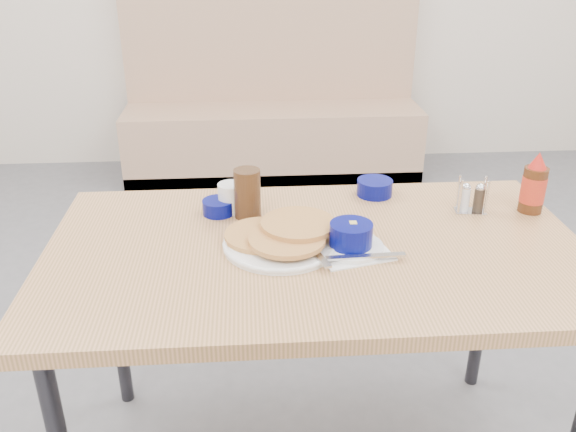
{
  "coord_description": "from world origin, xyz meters",
  "views": [
    {
      "loc": [
        -0.17,
        -1.13,
        1.51
      ],
      "look_at": [
        -0.07,
        0.31,
        0.82
      ],
      "focal_mm": 38.0,
      "sensor_mm": 36.0,
      "label": 1
    }
  ],
  "objects": [
    {
      "name": "butter_bowl",
      "position": [
        0.21,
        0.57,
        0.78
      ],
      "size": [
        0.11,
        0.11,
        0.05
      ],
      "rotation": [
        0.0,
        0.0,
        0.32
      ],
      "color": "#040961",
      "rests_on": "dining_table"
    },
    {
      "name": "booth_bench",
      "position": [
        0.0,
        2.78,
        0.35
      ],
      "size": [
        1.9,
        0.56,
        1.22
      ],
      "color": "tan",
      "rests_on": "ground"
    },
    {
      "name": "pancake_plate",
      "position": [
        -0.09,
        0.26,
        0.78
      ],
      "size": [
        0.3,
        0.3,
        0.05
      ],
      "rotation": [
        0.0,
        0.0,
        -0.03
      ],
      "color": "white",
      "rests_on": "dining_table"
    },
    {
      "name": "syrup_bottle",
      "position": [
        0.64,
        0.42,
        0.84
      ],
      "size": [
        0.07,
        0.07,
        0.18
      ],
      "rotation": [
        0.0,
        0.0,
        0.29
      ],
      "color": "#47230F",
      "rests_on": "dining_table"
    },
    {
      "name": "grits_setting",
      "position": [
        0.08,
        0.22,
        0.79
      ],
      "size": [
        0.24,
        0.22,
        0.08
      ],
      "rotation": [
        0.0,
        0.0,
        0.25
      ],
      "color": "white",
      "rests_on": "dining_table"
    },
    {
      "name": "coffee_mug",
      "position": [
        -0.22,
        0.48,
        0.8
      ],
      "size": [
        0.11,
        0.07,
        0.08
      ],
      "rotation": [
        0.0,
        0.0,
        0.41
      ],
      "color": "white",
      "rests_on": "dining_table"
    },
    {
      "name": "amber_tumbler",
      "position": [
        -0.18,
        0.44,
        0.83
      ],
      "size": [
        0.09,
        0.09,
        0.14
      ],
      "primitive_type": "cylinder",
      "rotation": [
        0.0,
        0.0,
        0.18
      ],
      "color": "#3C2413",
      "rests_on": "dining_table"
    },
    {
      "name": "dining_table",
      "position": [
        0.0,
        0.25,
        0.7
      ],
      "size": [
        1.4,
        0.8,
        0.76
      ],
      "color": "tan",
      "rests_on": "ground"
    },
    {
      "name": "creamer_bowl",
      "position": [
        -0.26,
        0.46,
        0.78
      ],
      "size": [
        0.09,
        0.09,
        0.04
      ],
      "rotation": [
        0.0,
        0.0,
        -0.43
      ],
      "color": "#040961",
      "rests_on": "dining_table"
    },
    {
      "name": "condiment_caddy",
      "position": [
        0.47,
        0.43,
        0.8
      ],
      "size": [
        0.09,
        0.06,
        0.1
      ],
      "rotation": [
        0.0,
        0.0,
        -0.15
      ],
      "color": "silver",
      "rests_on": "dining_table"
    }
  ]
}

